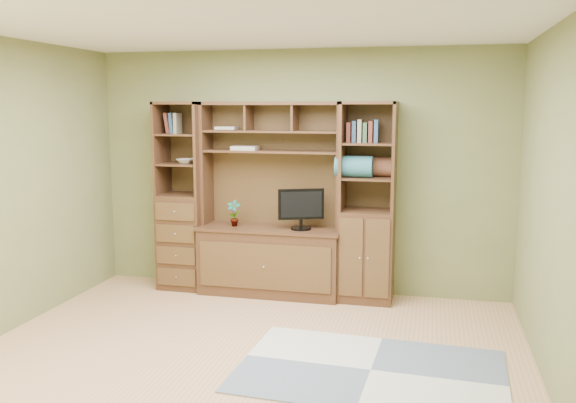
% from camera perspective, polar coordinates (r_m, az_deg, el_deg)
% --- Properties ---
extents(room, '(4.60, 4.10, 2.64)m').
position_cam_1_polar(room, '(4.67, -4.24, 0.24)').
color(room, tan).
rests_on(room, ground).
extents(center_hutch, '(1.54, 0.53, 2.05)m').
position_cam_1_polar(center_hutch, '(6.42, -1.71, 0.16)').
color(center_hutch, '#432817').
rests_on(center_hutch, ground).
extents(left_tower, '(0.50, 0.45, 2.05)m').
position_cam_1_polar(left_tower, '(6.79, -9.79, 0.50)').
color(left_tower, '#432817').
rests_on(left_tower, ground).
extents(right_tower, '(0.55, 0.45, 2.05)m').
position_cam_1_polar(right_tower, '(6.28, 7.46, -0.12)').
color(right_tower, '#432817').
rests_on(right_tower, ground).
extents(rug, '(2.06, 1.43, 0.01)m').
position_cam_1_polar(rug, '(4.86, 7.74, -15.40)').
color(rug, '#9FA3A4').
rests_on(rug, ground).
extents(monitor, '(0.53, 0.38, 0.59)m').
position_cam_1_polar(monitor, '(6.31, 1.23, -0.00)').
color(monitor, black).
rests_on(monitor, center_hutch).
extents(orchid, '(0.15, 0.10, 0.28)m').
position_cam_1_polar(orchid, '(6.53, -5.09, -1.11)').
color(orchid, '#AD693A').
rests_on(orchid, center_hutch).
extents(magazines, '(0.27, 0.20, 0.04)m').
position_cam_1_polar(magazines, '(6.53, -4.04, 5.02)').
color(magazines, '#AE9E94').
rests_on(magazines, center_hutch).
extents(bowl, '(0.19, 0.19, 0.05)m').
position_cam_1_polar(bowl, '(6.73, -9.54, 3.77)').
color(bowl, silver).
rests_on(bowl, left_tower).
extents(blanket_teal, '(0.37, 0.22, 0.22)m').
position_cam_1_polar(blanket_teal, '(6.20, 6.19, 3.27)').
color(blanket_teal, '#2A636F').
rests_on(blanket_teal, right_tower).
extents(blanket_red, '(0.36, 0.20, 0.20)m').
position_cam_1_polar(blanket_red, '(6.31, 8.07, 3.24)').
color(blanket_red, brown).
rests_on(blanket_red, right_tower).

